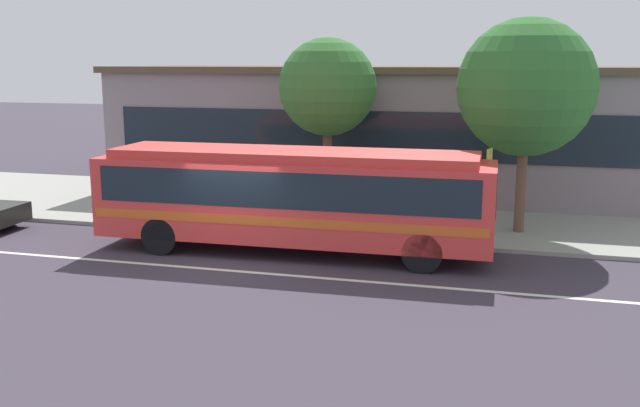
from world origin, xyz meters
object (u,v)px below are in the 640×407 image
pedestrian_walking_along_curb (273,200)px  pedestrian_waiting_near_sign (296,192)px  transit_bus (293,193)px  street_tree_near_stop (328,88)px  street_tree_mid_block (526,88)px  bus_stop_sign (488,183)px  pedestrian_standing_by_tree (215,193)px

pedestrian_walking_along_curb → pedestrian_waiting_near_sign: bearing=71.6°
transit_bus → street_tree_near_stop: 5.43m
street_tree_mid_block → bus_stop_sign: bearing=-121.6°
pedestrian_waiting_near_sign → pedestrian_standing_by_tree: pedestrian_standing_by_tree is taller
pedestrian_standing_by_tree → bus_stop_sign: bus_stop_sign is taller
street_tree_mid_block → pedestrian_standing_by_tree: bearing=-170.3°
transit_bus → bus_stop_sign: transit_bus is taller
bus_stop_sign → street_tree_mid_block: size_ratio=0.42×
pedestrian_standing_by_tree → bus_stop_sign: 8.15m
pedestrian_standing_by_tree → pedestrian_waiting_near_sign: bearing=21.4°
pedestrian_waiting_near_sign → pedestrian_standing_by_tree: (-2.33, -0.91, 0.01)m
bus_stop_sign → street_tree_near_stop: size_ratio=0.46×
street_tree_near_stop → street_tree_mid_block: 6.29m
pedestrian_waiting_near_sign → pedestrian_standing_by_tree: 2.51m
pedestrian_standing_by_tree → street_tree_mid_block: size_ratio=0.27×
pedestrian_waiting_near_sign → street_tree_mid_block: (6.68, 0.62, 3.23)m
pedestrian_walking_along_curb → pedestrian_standing_by_tree: 1.97m
pedestrian_walking_along_curb → bus_stop_sign: 6.22m
pedestrian_walking_along_curb → street_tree_near_stop: size_ratio=0.28×
bus_stop_sign → street_tree_mid_block: bearing=58.4°
transit_bus → pedestrian_walking_along_curb: (-1.18, 1.76, -0.57)m
pedestrian_waiting_near_sign → pedestrian_walking_along_curb: bearing=-108.4°
pedestrian_standing_by_tree → street_tree_near_stop: (2.84, 2.76, 3.12)m
pedestrian_walking_along_curb → pedestrian_standing_by_tree: size_ratio=0.94×
transit_bus → street_tree_mid_block: size_ratio=1.71×
transit_bus → bus_stop_sign: bearing=22.6°
pedestrian_waiting_near_sign → street_tree_mid_block: street_tree_mid_block is taller
transit_bus → street_tree_mid_block: bearing=31.0°
street_tree_mid_block → transit_bus: bearing=-149.0°
pedestrian_waiting_near_sign → street_tree_mid_block: size_ratio=0.27×
pedestrian_standing_by_tree → bus_stop_sign: size_ratio=0.65×
street_tree_near_stop → pedestrian_walking_along_curb: bearing=-106.6°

